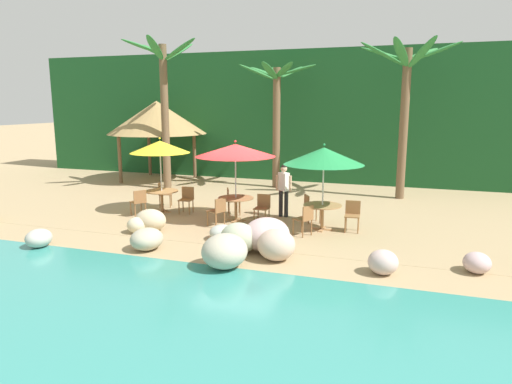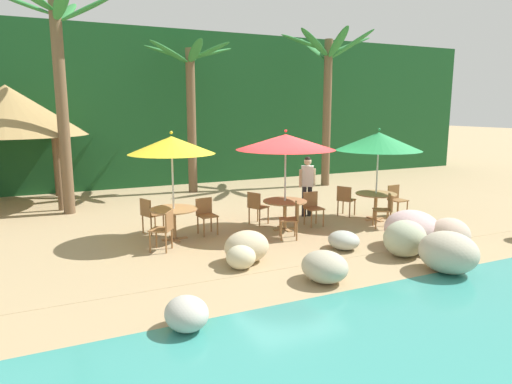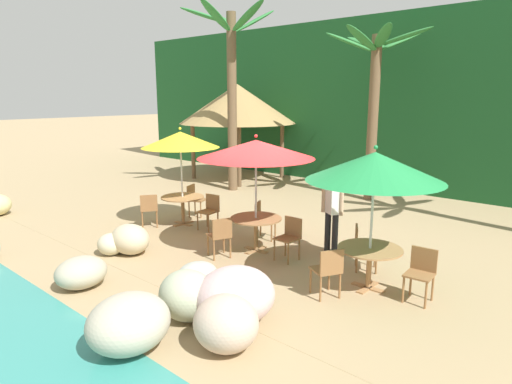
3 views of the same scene
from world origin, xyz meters
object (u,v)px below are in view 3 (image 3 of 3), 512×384
umbrella_yellow (180,140)px  umbrella_green (375,167)px  chair_green_inland (362,244)px  dining_table_green (370,255)px  chair_yellow_inland (195,198)px  chair_red_left (220,234)px  palapa_hut (237,104)px  chair_yellow_seaward (210,209)px  chair_green_left (328,269)px  chair_green_seaward (421,270)px  dining_table_red (256,223)px  chair_yellow_left (149,208)px  palm_tree_second (375,82)px  dining_table_yellow (183,201)px  chair_red_inland (262,217)px  umbrella_red (256,149)px  chair_red_seaward (290,235)px  palm_tree_nearest (231,73)px  waiter_in_white (332,207)px

umbrella_yellow → umbrella_green: bearing=-4.6°
chair_green_inland → dining_table_green: bearing=-53.4°
chair_yellow_inland → chair_green_inland: 5.42m
chair_yellow_inland → dining_table_green: (5.90, -1.19, 0.10)m
chair_red_left → palapa_hut: palapa_hut is taller
chair_yellow_seaward → chair_green_left: same height
chair_green_seaward → chair_yellow_inland: bearing=171.2°
dining_table_red → dining_table_green: same height
chair_yellow_left → palm_tree_second: (2.66, 6.59, 3.19)m
chair_red_left → umbrella_green: 3.46m
dining_table_yellow → chair_yellow_seaward: bearing=12.1°
dining_table_yellow → chair_green_seaward: size_ratio=1.26×
chair_green_inland → chair_green_left: same height
umbrella_yellow → chair_red_inland: umbrella_yellow is taller
chair_green_seaward → umbrella_yellow: bearing=177.4°
chair_green_left → palapa_hut: bearing=141.1°
umbrella_red → palm_tree_second: (-0.51, 6.12, 1.49)m
chair_red_seaward → chair_green_inland: 1.45m
dining_table_yellow → umbrella_green: size_ratio=0.44×
chair_red_seaward → palm_tree_nearest: (-5.67, 4.16, 3.51)m
chair_red_inland → dining_table_green: chair_red_inland is taller
chair_yellow_left → chair_red_seaward: (4.02, 0.54, 0.00)m
chair_yellow_inland → dining_table_red: (3.17, -1.04, 0.10)m
chair_red_left → palm_tree_second: size_ratio=0.17×
umbrella_yellow → palm_tree_nearest: 4.81m
dining_table_red → chair_yellow_seaward: bearing=166.6°
chair_red_seaward → umbrella_green: bearing=-7.0°
dining_table_green → chair_green_left: (-0.33, -0.79, -0.10)m
chair_yellow_left → waiter_in_white: 4.69m
dining_table_red → chair_green_inland: 2.29m
chair_yellow_inland → chair_green_seaward: (6.74, -1.05, 0.00)m
dining_table_green → palm_tree_second: (-3.24, 6.28, 3.09)m
chair_yellow_inland → palm_tree_second: size_ratio=0.17×
umbrella_yellow → palapa_hut: size_ratio=0.55×
chair_yellow_inland → dining_table_green: bearing=-11.4°
chair_green_inland → palm_tree_nearest: palm_tree_nearest is taller
dining_table_yellow → chair_green_seaward: chair_green_seaward is taller
chair_green_inland → palm_tree_second: palm_tree_second is taller
dining_table_yellow → chair_red_left: chair_red_left is taller
umbrella_green → chair_green_inland: (-0.51, 0.69, -1.63)m
dining_table_yellow → dining_table_green: same height
chair_yellow_inland → chair_red_seaward: same height
dining_table_green → palm_tree_nearest: 9.38m
chair_yellow_seaward → chair_yellow_inland: bearing=155.0°
chair_yellow_seaward → chair_green_seaward: size_ratio=1.00×
chair_red_inland → chair_green_inland: (2.67, -0.20, 0.00)m
chair_red_inland → chair_green_seaward: 4.09m
chair_red_left → dining_table_green: 3.06m
dining_table_yellow → waiter_in_white: size_ratio=0.65×
chair_red_left → waiter_in_white: 2.41m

